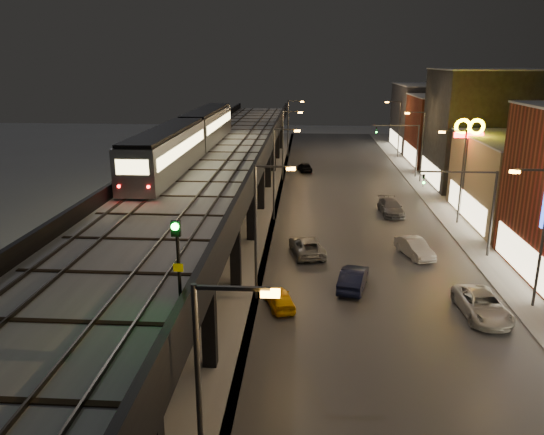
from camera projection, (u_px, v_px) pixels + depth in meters
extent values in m
plane|color=silver|center=(243.00, 432.00, 22.46)|extent=(220.00, 220.00, 0.00)
cube|color=#46474D|center=(354.00, 210.00, 55.43)|extent=(17.00, 120.00, 0.06)
cube|color=#9FA1A8|center=(452.00, 212.00, 54.78)|extent=(4.00, 120.00, 0.14)
cube|color=#9FA1A8|center=(226.00, 208.00, 56.30)|extent=(11.00, 120.00, 0.06)
cube|color=black|center=(220.00, 160.00, 51.78)|extent=(9.00, 100.00, 1.00)
cube|color=black|center=(32.00, 393.00, 16.59)|extent=(8.00, 0.60, 0.50)
cube|color=black|center=(66.00, 314.00, 27.10)|extent=(0.70, 0.70, 5.30)
cube|color=black|center=(209.00, 319.00, 26.63)|extent=(0.70, 0.70, 5.30)
cube|color=black|center=(133.00, 271.00, 26.15)|extent=(8.00, 0.60, 0.50)
cube|color=black|center=(129.00, 248.00, 36.66)|extent=(0.70, 0.70, 5.30)
cube|color=black|center=(235.00, 250.00, 36.19)|extent=(0.70, 0.70, 5.30)
cube|color=black|center=(180.00, 214.00, 35.71)|extent=(8.00, 0.60, 0.50)
cube|color=black|center=(167.00, 209.00, 46.23)|extent=(0.70, 0.70, 5.30)
cube|color=black|center=(251.00, 211.00, 45.75)|extent=(0.70, 0.70, 5.30)
cube|color=black|center=(207.00, 182.00, 45.27)|extent=(8.00, 0.60, 0.50)
cube|color=black|center=(191.00, 184.00, 55.79)|extent=(0.70, 0.70, 5.30)
cube|color=black|center=(261.00, 185.00, 55.31)|extent=(0.70, 0.70, 5.30)
cube|color=black|center=(225.00, 160.00, 54.84)|extent=(8.00, 0.60, 0.50)
cube|color=black|center=(208.00, 165.00, 65.35)|extent=(0.70, 0.70, 5.30)
cube|color=black|center=(268.00, 166.00, 64.87)|extent=(0.70, 0.70, 5.30)
cube|color=black|center=(238.00, 146.00, 64.40)|extent=(8.00, 0.60, 0.50)
cube|color=black|center=(221.00, 152.00, 74.91)|extent=(0.70, 0.70, 5.30)
cube|color=black|center=(273.00, 153.00, 74.44)|extent=(0.70, 0.70, 5.30)
cube|color=black|center=(247.00, 134.00, 73.96)|extent=(8.00, 0.60, 0.50)
cube|color=black|center=(231.00, 142.00, 84.47)|extent=(0.70, 0.70, 5.30)
cube|color=black|center=(277.00, 142.00, 84.00)|extent=(0.70, 0.70, 5.30)
cube|color=black|center=(254.00, 126.00, 83.52)|extent=(8.00, 0.60, 0.50)
cube|color=black|center=(239.00, 133.00, 94.03)|extent=(0.70, 0.70, 5.30)
cube|color=black|center=(281.00, 134.00, 93.56)|extent=(0.70, 0.70, 5.30)
cube|color=black|center=(260.00, 119.00, 93.08)|extent=(8.00, 0.60, 0.50)
cube|color=#B2B7C1|center=(220.00, 154.00, 51.62)|extent=(8.40, 100.00, 0.16)
cube|color=#332D28|center=(188.00, 152.00, 51.78)|extent=(0.08, 98.00, 0.16)
cube|color=#332D28|center=(202.00, 152.00, 51.68)|extent=(0.08, 98.00, 0.16)
cube|color=#332D28|center=(233.00, 152.00, 51.49)|extent=(0.08, 98.00, 0.16)
cube|color=#332D28|center=(248.00, 152.00, 51.40)|extent=(0.08, 98.00, 0.16)
cube|color=black|center=(109.00, 269.00, 22.90)|extent=(7.80, 0.24, 0.06)
cube|color=black|center=(189.00, 185.00, 38.20)|extent=(7.80, 0.24, 0.06)
cube|color=black|center=(223.00, 149.00, 53.50)|extent=(7.80, 0.24, 0.06)
cube|color=black|center=(242.00, 129.00, 68.80)|extent=(7.80, 0.24, 0.06)
cube|color=black|center=(255.00, 117.00, 84.09)|extent=(7.80, 0.24, 0.06)
cube|color=black|center=(265.00, 149.00, 51.20)|extent=(0.30, 100.00, 1.10)
cube|color=black|center=(176.00, 148.00, 51.76)|extent=(0.30, 100.00, 1.10)
cube|color=#FFE8AF|center=(521.00, 256.00, 38.06)|extent=(0.10, 9.60, 2.40)
cube|color=#927D5C|center=(533.00, 182.00, 50.37)|extent=(12.00, 15.00, 8.00)
cube|color=#FFE8AF|center=(466.00, 205.00, 51.44)|extent=(0.10, 12.00, 2.40)
cube|color=#B2B7C1|center=(539.00, 139.00, 49.20)|extent=(12.20, 15.20, 0.16)
cube|color=#242427|center=(484.00, 129.00, 64.81)|extent=(12.00, 13.00, 14.00)
cube|color=#FFE8AF|center=(430.00, 172.00, 66.74)|extent=(0.10, 10.40, 2.40)
cube|color=#B2B7C1|center=(491.00, 69.00, 62.79)|extent=(12.20, 13.20, 0.16)
cube|color=maroon|center=(453.00, 131.00, 78.77)|extent=(12.00, 12.00, 10.00)
cube|color=#FFE8AF|center=(410.00, 153.00, 80.13)|extent=(0.10, 9.60, 2.40)
cube|color=#B2B7C1|center=(456.00, 96.00, 77.32)|extent=(12.20, 12.20, 0.16)
cube|color=#37363B|center=(432.00, 118.00, 92.01)|extent=(12.00, 16.00, 11.00)
cube|color=#FFE8AF|center=(395.00, 140.00, 93.51)|extent=(0.10, 12.80, 2.40)
cube|color=#B2B7C1|center=(435.00, 85.00, 90.42)|extent=(12.20, 16.20, 0.16)
cylinder|color=#38383A|center=(200.00, 418.00, 16.43)|extent=(0.18, 0.18, 9.00)
cube|color=#38383A|center=(232.00, 288.00, 15.11)|extent=(2.20, 0.12, 0.12)
cube|color=orange|center=(270.00, 293.00, 15.07)|extent=(0.55, 0.28, 0.18)
cylinder|color=#38383A|center=(256.00, 235.00, 33.65)|extent=(0.18, 0.18, 9.00)
cube|color=#38383A|center=(273.00, 167.00, 32.32)|extent=(2.20, 0.12, 0.12)
cube|color=orange|center=(291.00, 169.00, 32.28)|extent=(0.55, 0.28, 0.18)
cylinder|color=#38383A|center=(542.00, 241.00, 32.51)|extent=(0.18, 0.18, 9.00)
cube|color=#38383A|center=(534.00, 170.00, 31.32)|extent=(2.20, 0.12, 0.12)
cube|color=orange|center=(515.00, 172.00, 31.43)|extent=(0.55, 0.28, 0.18)
cylinder|color=#38383A|center=(274.00, 175.00, 50.86)|extent=(0.18, 0.18, 9.00)
cube|color=#38383A|center=(286.00, 129.00, 49.53)|extent=(2.20, 0.12, 0.12)
cube|color=orange|center=(297.00, 131.00, 49.49)|extent=(0.55, 0.28, 0.18)
cylinder|color=#38383A|center=(462.00, 178.00, 49.72)|extent=(0.18, 0.18, 9.00)
cube|color=#38383A|center=(454.00, 131.00, 48.53)|extent=(2.20, 0.12, 0.12)
cube|color=orange|center=(442.00, 132.00, 48.64)|extent=(0.55, 0.28, 0.18)
cylinder|color=#38383A|center=(283.00, 146.00, 68.07)|extent=(0.18, 0.18, 9.00)
cube|color=#38383A|center=(292.00, 112.00, 66.74)|extent=(2.20, 0.12, 0.12)
cube|color=orange|center=(300.00, 113.00, 66.70)|extent=(0.55, 0.28, 0.18)
cylinder|color=#38383A|center=(422.00, 148.00, 66.93)|extent=(0.18, 0.18, 9.00)
cube|color=#38383A|center=(416.00, 112.00, 65.74)|extent=(2.20, 0.12, 0.12)
cube|color=orange|center=(407.00, 113.00, 65.85)|extent=(0.55, 0.28, 0.18)
cylinder|color=#38383A|center=(288.00, 129.00, 85.28)|extent=(0.18, 0.18, 9.00)
cube|color=#38383A|center=(295.00, 101.00, 83.95)|extent=(2.20, 0.12, 0.12)
cube|color=orange|center=(302.00, 102.00, 83.91)|extent=(0.55, 0.28, 0.18)
cylinder|color=#38383A|center=(399.00, 130.00, 84.14)|extent=(0.18, 0.18, 9.00)
cube|color=#38383A|center=(394.00, 101.00, 82.96)|extent=(2.20, 0.12, 0.12)
cube|color=orange|center=(387.00, 102.00, 83.06)|extent=(0.55, 0.28, 0.18)
cylinder|color=#38383A|center=(492.00, 215.00, 41.40)|extent=(0.20, 0.20, 7.00)
cube|color=#38383A|center=(457.00, 172.00, 40.62)|extent=(6.00, 0.12, 0.12)
imported|color=black|center=(424.00, 178.00, 40.92)|extent=(0.20, 0.16, 1.00)
sphere|color=#0CFF26|center=(424.00, 181.00, 40.85)|extent=(0.18, 0.18, 0.18)
cylinder|color=#38383A|center=(417.00, 152.00, 70.08)|extent=(0.20, 0.20, 7.00)
cube|color=#38383A|center=(396.00, 126.00, 69.31)|extent=(6.00, 0.12, 0.12)
imported|color=black|center=(376.00, 129.00, 69.61)|extent=(0.20, 0.16, 1.00)
sphere|color=#0CFF26|center=(376.00, 131.00, 69.54)|extent=(0.18, 0.18, 0.18)
cube|color=gray|center=(167.00, 152.00, 41.42)|extent=(2.78, 16.79, 3.17)
cube|color=black|center=(166.00, 131.00, 40.93)|extent=(2.49, 16.31, 0.24)
cube|color=#F8E18F|center=(149.00, 147.00, 41.39)|extent=(0.05, 15.35, 0.86)
cube|color=#F8E18F|center=(184.00, 147.00, 41.21)|extent=(0.05, 15.35, 0.86)
cube|color=gray|center=(207.00, 126.00, 58.00)|extent=(2.78, 16.79, 3.17)
cube|color=black|center=(207.00, 110.00, 57.51)|extent=(2.49, 16.31, 0.24)
cube|color=#F8E18F|center=(195.00, 122.00, 57.96)|extent=(0.05, 15.35, 0.86)
cube|color=#F8E18F|center=(220.00, 122.00, 57.78)|extent=(0.05, 15.35, 0.86)
cube|color=#F8E18F|center=(132.00, 167.00, 33.25)|extent=(2.11, 0.05, 0.96)
sphere|color=#FF0C0C|center=(119.00, 186.00, 33.65)|extent=(0.19, 0.19, 0.19)
sphere|color=#FF0C0C|center=(148.00, 187.00, 33.52)|extent=(0.19, 0.19, 0.19)
cylinder|color=black|center=(179.00, 261.00, 19.15)|extent=(0.12, 0.12, 3.09)
cube|color=black|center=(176.00, 228.00, 18.66)|extent=(0.33, 0.19, 0.57)
sphere|color=#0CFF26|center=(175.00, 227.00, 18.52)|extent=(0.27, 0.27, 0.27)
cube|color=#F6F003|center=(178.00, 268.00, 19.11)|extent=(0.36, 0.04, 0.31)
imported|color=#F3B109|center=(280.00, 299.00, 33.57)|extent=(2.42, 3.84, 1.22)
imported|color=black|center=(353.00, 279.00, 36.30)|extent=(2.59, 4.78, 1.50)
imported|color=gray|center=(307.00, 247.00, 42.63)|extent=(3.32, 5.44, 1.41)
imported|color=black|center=(305.00, 167.00, 74.33)|extent=(2.37, 4.13, 1.32)
imported|color=silver|center=(415.00, 249.00, 42.20)|extent=(2.74, 4.63, 1.44)
imported|color=silver|center=(482.00, 306.00, 32.34)|extent=(2.73, 5.39, 1.46)
imported|color=slate|center=(391.00, 208.00, 53.74)|extent=(2.40, 5.22, 1.48)
cylinder|color=#38383A|center=(464.00, 178.00, 52.28)|extent=(0.24, 0.24, 7.89)
cube|color=#FF0C0C|center=(469.00, 135.00, 51.07)|extent=(2.76, 0.25, 0.49)
torus|color=#EFDC00|center=(463.00, 127.00, 50.89)|extent=(1.61, 0.37, 1.60)
torus|color=#EFDC00|center=(476.00, 127.00, 50.80)|extent=(1.61, 0.37, 1.60)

